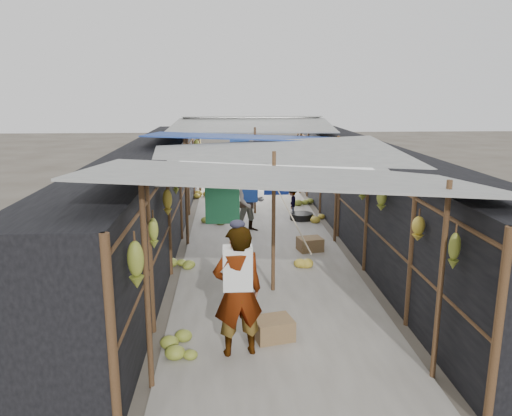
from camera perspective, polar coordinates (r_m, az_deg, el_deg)
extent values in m
plane|color=#6B6356|center=(6.76, 4.39, -19.22)|extent=(80.00, 80.00, 0.00)
cube|color=#9E998E|center=(12.70, 0.51, -3.32)|extent=(3.60, 16.00, 0.02)
cube|color=black|center=(12.54, -11.89, 1.55)|extent=(1.40, 15.00, 2.30)
cube|color=black|center=(12.89, 12.60, 1.82)|extent=(1.40, 15.00, 2.30)
cube|color=olive|center=(7.64, 2.00, -13.67)|extent=(0.65, 0.57, 0.33)
cube|color=olive|center=(11.64, 6.18, -4.17)|extent=(0.62, 0.53, 0.32)
cube|color=olive|center=(17.70, -4.09, 1.77)|extent=(0.50, 0.47, 0.25)
cylinder|color=black|center=(14.43, 5.20, -0.98)|extent=(0.66, 0.66, 0.20)
imported|color=white|center=(6.93, -2.08, -9.52)|extent=(0.76, 0.58, 1.89)
imported|color=navy|center=(13.02, -0.70, 0.63)|extent=(0.90, 0.78, 1.57)
imported|color=#453F3C|center=(14.84, 4.13, 0.70)|extent=(0.37, 0.57, 0.84)
cylinder|color=brown|center=(6.18, -12.37, -9.14)|extent=(0.07, 0.07, 2.60)
cylinder|color=brown|center=(6.64, 20.34, -8.09)|extent=(0.07, 0.07, 2.60)
cylinder|color=brown|center=(8.99, 2.01, -1.76)|extent=(0.07, 0.07, 2.60)
cylinder|color=brown|center=(11.92, -7.99, 1.84)|extent=(0.07, 0.07, 2.60)
cylinder|color=brown|center=(12.16, 9.18, 2.03)|extent=(0.07, 0.07, 2.60)
cylinder|color=brown|center=(14.85, -0.12, 4.20)|extent=(0.07, 0.07, 2.60)
cylinder|color=brown|center=(17.83, -6.48, 5.63)|extent=(0.07, 0.07, 2.60)
cylinder|color=brown|center=(17.99, 5.10, 5.73)|extent=(0.07, 0.07, 2.60)
cube|color=#979792|center=(6.79, 3.65, 3.69)|extent=(5.21, 3.19, 0.52)
cube|color=#979792|center=(9.98, 2.57, 5.88)|extent=(5.23, 3.73, 0.50)
cube|color=navy|center=(13.22, -0.19, 8.12)|extent=(5.40, 3.60, 0.41)
cube|color=#979792|center=(16.50, -0.48, 9.47)|extent=(5.37, 3.66, 0.27)
cube|color=#979792|center=(18.90, -0.54, 10.24)|extent=(5.00, 1.99, 0.24)
cylinder|color=brown|center=(12.31, -8.85, 5.71)|extent=(0.06, 15.00, 0.06)
cylinder|color=brown|center=(12.57, 9.71, 5.83)|extent=(0.06, 15.00, 0.06)
cylinder|color=gray|center=(12.28, 0.53, 5.85)|extent=(0.02, 15.00, 0.02)
cube|color=#AF3B1B|center=(11.61, 5.64, 3.86)|extent=(0.50, 0.03, 0.60)
cube|color=navy|center=(10.92, 2.37, 3.19)|extent=(0.55, 0.03, 0.65)
cube|color=#161F94|center=(12.77, -1.30, 4.77)|extent=(0.70, 0.03, 0.60)
cube|color=#226741|center=(8.71, -3.86, 0.43)|extent=(0.60, 0.03, 0.70)
cube|color=#1F4190|center=(17.04, -1.91, 6.88)|extent=(0.65, 0.03, 0.60)
ellipsoid|color=olive|center=(5.91, -13.57, -6.34)|extent=(0.19, 0.16, 0.58)
ellipsoid|color=olive|center=(7.25, -11.63, -2.85)|extent=(0.14, 0.12, 0.46)
ellipsoid|color=#B2992D|center=(8.92, -10.08, 0.62)|extent=(0.17, 0.14, 0.48)
ellipsoid|color=olive|center=(10.36, -9.16, 2.81)|extent=(0.15, 0.12, 0.48)
ellipsoid|color=olive|center=(11.55, -8.57, 3.86)|extent=(0.16, 0.13, 0.54)
ellipsoid|color=#B2992D|center=(12.91, -8.02, 4.13)|extent=(0.16, 0.13, 0.54)
ellipsoid|color=olive|center=(14.26, -7.58, 4.89)|extent=(0.17, 0.14, 0.35)
ellipsoid|color=olive|center=(16.38, -7.05, 6.09)|extent=(0.15, 0.13, 0.44)
ellipsoid|color=olive|center=(17.58, -6.81, 7.07)|extent=(0.19, 0.16, 0.44)
ellipsoid|color=#B2992D|center=(18.93, -6.57, 7.43)|extent=(0.16, 0.13, 0.43)
ellipsoid|color=olive|center=(6.43, 21.71, -4.59)|extent=(0.14, 0.12, 0.46)
ellipsoid|color=#B2992D|center=(7.45, 18.06, -2.27)|extent=(0.19, 0.16, 0.37)
ellipsoid|color=olive|center=(9.02, 14.16, 0.92)|extent=(0.18, 0.15, 0.40)
ellipsoid|color=olive|center=(10.19, 12.10, 1.84)|extent=(0.17, 0.15, 0.36)
ellipsoid|color=#B2992D|center=(11.68, 10.10, 2.99)|extent=(0.17, 0.14, 0.40)
ellipsoid|color=#B2992D|center=(13.32, 8.43, 5.42)|extent=(0.14, 0.12, 0.36)
ellipsoid|color=olive|center=(14.78, 7.26, 4.87)|extent=(0.16, 0.14, 0.59)
ellipsoid|color=olive|center=(16.40, 6.21, 6.43)|extent=(0.16, 0.14, 0.59)
ellipsoid|color=#B2992D|center=(17.63, 5.54, 6.21)|extent=(0.16, 0.14, 0.57)
ellipsoid|color=olive|center=(19.42, 4.73, 7.33)|extent=(0.20, 0.17, 0.51)
ellipsoid|color=olive|center=(10.80, -7.87, -5.51)|extent=(0.71, 0.61, 0.36)
ellipsoid|color=#B2992D|center=(17.44, -6.05, 1.63)|extent=(0.59, 0.50, 0.29)
ellipsoid|color=#B2992D|center=(10.55, 4.54, -6.14)|extent=(0.54, 0.46, 0.27)
ellipsoid|color=olive|center=(12.65, -1.03, -2.86)|extent=(0.49, 0.42, 0.25)
ellipsoid|color=olive|center=(7.42, -10.02, -14.65)|extent=(0.71, 0.60, 0.35)
ellipsoid|color=olive|center=(16.31, 5.56, 0.72)|extent=(0.46, 0.39, 0.23)
ellipsoid|color=#B2992D|center=(14.36, 6.71, -0.89)|extent=(0.60, 0.51, 0.30)
ellipsoid|color=olive|center=(14.09, -4.71, -1.16)|extent=(0.55, 0.47, 0.28)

